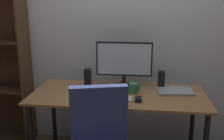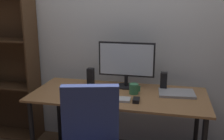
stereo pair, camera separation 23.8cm
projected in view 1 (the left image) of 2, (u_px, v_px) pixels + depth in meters
The scene contains 10 objects.
back_wall at pixel (124, 27), 2.81m from camera, with size 6.40×0.10×2.60m, color silver.
desk at pixel (118, 102), 2.47m from camera, with size 1.60×0.71×0.74m.
monitor at pixel (124, 61), 2.58m from camera, with size 0.55×0.20×0.45m.
keyboard at pixel (115, 99), 2.29m from camera, with size 0.29×0.11×0.02m, color #B7BABC.
mouse at pixel (138, 99), 2.25m from camera, with size 0.06×0.10×0.03m, color black.
coffee_mug at pixel (134, 88), 2.44m from camera, with size 0.10×0.09×0.09m.
laptop at pixel (175, 91), 2.47m from camera, with size 0.32×0.23×0.02m, color #99999E.
speaker_left at pixel (88, 77), 2.66m from camera, with size 0.06×0.07×0.17m, color black.
speaker_right at pixel (161, 80), 2.57m from camera, with size 0.06×0.07×0.17m, color black.
paper_sheet at pixel (93, 100), 2.27m from camera, with size 0.21×0.30×0.00m, color white.
Camera 1 is at (0.22, -2.30, 1.57)m, focal length 42.47 mm.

